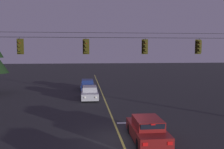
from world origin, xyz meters
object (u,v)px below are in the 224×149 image
Objects in this scene: traffic_light_right_inner at (199,47)px; car_oncoming_trailing at (87,85)px; traffic_light_left_inner at (86,46)px; car_oncoming_lead at (90,93)px; car_waiting_near_lane at (147,130)px; traffic_light_leftmost at (20,46)px; traffic_light_centre at (145,47)px.

car_oncoming_trailing is at bearing 118.52° from traffic_light_right_inner.
traffic_light_left_inner is 10.27m from car_oncoming_lead.
traffic_light_left_inner reaches higher than car_oncoming_lead.
car_waiting_near_lane is at bearing -139.88° from traffic_light_right_inner.
car_oncoming_trailing is (-3.29, 19.72, -0.00)m from car_waiting_near_lane.
traffic_light_centre is (9.09, 0.00, 0.00)m from traffic_light_leftmost.
car_waiting_near_lane is 13.63m from car_oncoming_lead.
car_oncoming_trailing is at bearing 72.31° from traffic_light_leftmost.
car_oncoming_lead is (-4.01, 8.98, -4.98)m from traffic_light_centre.
traffic_light_centre is (4.42, 0.00, 0.00)m from traffic_light_left_inner.
traffic_light_left_inner is (4.68, 0.00, 0.00)m from traffic_light_leftmost.
car_waiting_near_lane is at bearing -80.53° from car_oncoming_trailing.
car_oncoming_lead is (-8.22, 8.98, -4.98)m from traffic_light_right_inner.
traffic_light_right_inner is at bearing -61.48° from car_oncoming_trailing.
traffic_light_leftmost is at bearing 180.00° from traffic_light_left_inner.
traffic_light_centre is 0.28× the size of car_waiting_near_lane.
traffic_light_leftmost is 9.09m from traffic_light_centre.
traffic_light_leftmost is 4.68m from traffic_light_left_inner.
traffic_light_left_inner is 4.42m from traffic_light_centre.
car_waiting_near_lane is at bearing -50.52° from traffic_light_left_inner.
traffic_light_right_inner is at bearing 0.00° from traffic_light_left_inner.
traffic_light_leftmost is 10.52m from car_waiting_near_lane.
traffic_light_left_inner is 0.28× the size of car_oncoming_lead.
traffic_light_left_inner is 0.28× the size of car_oncoming_trailing.
traffic_light_leftmost is 1.00× the size of traffic_light_centre.
car_oncoming_trailing is at bearing 91.46° from car_oncoming_lead.
traffic_light_right_inner is (8.63, 0.00, 0.00)m from traffic_light_left_inner.
traffic_light_leftmost is 11.46m from car_oncoming_lead.
traffic_light_right_inner is at bearing 40.12° from car_waiting_near_lane.
traffic_light_centre is 16.74m from car_oncoming_trailing.
car_oncoming_trailing is (0.25, 15.43, -4.98)m from traffic_light_left_inner.
traffic_light_left_inner is 8.63m from traffic_light_right_inner.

